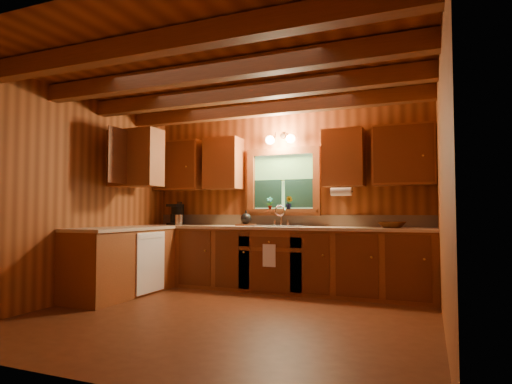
{
  "coord_description": "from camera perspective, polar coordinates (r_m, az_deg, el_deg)",
  "views": [
    {
      "loc": [
        1.98,
        -4.08,
        1.1
      ],
      "look_at": [
        0.0,
        0.8,
        1.35
      ],
      "focal_mm": 29.8,
      "sensor_mm": 36.0,
      "label": 1
    }
  ],
  "objects": [
    {
      "name": "room",
      "position": [
        4.54,
        -3.79,
        -0.19
      ],
      "size": [
        4.2,
        4.2,
        4.2
      ],
      "color": "#502713",
      "rests_on": "ground"
    },
    {
      "name": "ceiling_beams",
      "position": [
        4.75,
        -3.75,
        14.32
      ],
      "size": [
        4.2,
        2.54,
        0.18
      ],
      "color": "brown",
      "rests_on": "room"
    },
    {
      "name": "base_cabinets",
      "position": [
        5.95,
        -2.69,
        -9.18
      ],
      "size": [
        4.2,
        2.22,
        0.86
      ],
      "color": "brown",
      "rests_on": "ground"
    },
    {
      "name": "countertop",
      "position": [
        5.91,
        -2.54,
        -4.85
      ],
      "size": [
        4.2,
        2.24,
        0.04
      ],
      "color": "tan",
      "rests_on": "base_cabinets"
    },
    {
      "name": "backsplash",
      "position": [
        6.29,
        3.72,
        -3.8
      ],
      "size": [
        4.2,
        0.02,
        0.16
      ],
      "primitive_type": "cube",
      "color": "tan",
      "rests_on": "room"
    },
    {
      "name": "dishwasher_panel",
      "position": [
        5.92,
        -13.93,
        -9.14
      ],
      "size": [
        0.02,
        0.6,
        0.8
      ],
      "primitive_type": "cube",
      "color": "white",
      "rests_on": "base_cabinets"
    },
    {
      "name": "upper_cabinets",
      "position": [
        6.11,
        -2.72,
        4.24
      ],
      "size": [
        4.19,
        1.77,
        0.78
      ],
      "color": "brown",
      "rests_on": "room"
    },
    {
      "name": "window",
      "position": [
        6.29,
        3.66,
        1.2
      ],
      "size": [
        1.12,
        0.08,
        1.0
      ],
      "color": "brown",
      "rests_on": "room"
    },
    {
      "name": "window_sill",
      "position": [
        6.23,
        3.53,
        -2.53
      ],
      "size": [
        1.06,
        0.14,
        0.04
      ],
      "primitive_type": "cube",
      "color": "brown",
      "rests_on": "room"
    },
    {
      "name": "wall_sconce",
      "position": [
        6.25,
        3.29,
        7.1
      ],
      "size": [
        0.45,
        0.21,
        0.17
      ],
      "color": "black",
      "rests_on": "room"
    },
    {
      "name": "paper_towel_roll",
      "position": [
        5.72,
        11.36,
        0.04
      ],
      "size": [
        0.27,
        0.11,
        0.11
      ],
      "primitive_type": "cylinder",
      "rotation": [
        0.0,
        1.57,
        0.0
      ],
      "color": "white",
      "rests_on": "upper_cabinets"
    },
    {
      "name": "dish_towel",
      "position": [
        5.73,
        1.77,
        -8.52
      ],
      "size": [
        0.18,
        0.01,
        0.3
      ],
      "primitive_type": "cube",
      "color": "white",
      "rests_on": "base_cabinets"
    },
    {
      "name": "sink",
      "position": [
        6.03,
        2.88,
        -5.04
      ],
      "size": [
        0.82,
        0.48,
        0.43
      ],
      "color": "silver",
      "rests_on": "countertop"
    },
    {
      "name": "coffee_maker",
      "position": [
        6.84,
        -10.68,
        -3.0
      ],
      "size": [
        0.18,
        0.23,
        0.33
      ],
      "rotation": [
        0.0,
        0.0,
        0.05
      ],
      "color": "black",
      "rests_on": "countertop"
    },
    {
      "name": "utensil_crock",
      "position": [
        6.7,
        -10.29,
        -3.62
      ],
      "size": [
        0.13,
        0.13,
        0.36
      ],
      "rotation": [
        0.0,
        0.0,
        -0.33
      ],
      "color": "silver",
      "rests_on": "countertop"
    },
    {
      "name": "cutting_board",
      "position": [
        6.21,
        -1.36,
        -4.45
      ],
      "size": [
        0.31,
        0.25,
        0.02
      ],
      "primitive_type": "cube",
      "rotation": [
        0.0,
        0.0,
        0.19
      ],
      "color": "#552812",
      "rests_on": "countertop"
    },
    {
      "name": "teakettle",
      "position": [
        6.21,
        -1.36,
        -3.59
      ],
      "size": [
        0.16,
        0.16,
        0.2
      ],
      "rotation": [
        0.0,
        0.0,
        -0.25
      ],
      "color": "black",
      "rests_on": "cutting_board"
    },
    {
      "name": "wicker_basket",
      "position": [
        5.63,
        17.79,
        -4.22
      ],
      "size": [
        0.4,
        0.4,
        0.08
      ],
      "primitive_type": "imported",
      "rotation": [
        0.0,
        0.0,
        -0.26
      ],
      "color": "#48230C",
      "rests_on": "countertop"
    },
    {
      "name": "potted_plant_left",
      "position": [
        6.27,
        1.86,
        -1.49
      ],
      "size": [
        0.11,
        0.09,
        0.19
      ],
      "primitive_type": "imported",
      "rotation": [
        0.0,
        0.0,
        0.27
      ],
      "color": "#552812",
      "rests_on": "window_sill"
    },
    {
      "name": "potted_plant_right",
      "position": [
        6.19,
        4.46,
        -1.45
      ],
      "size": [
        0.13,
        0.12,
        0.19
      ],
      "primitive_type": "imported",
      "rotation": [
        0.0,
        0.0,
        -0.36
      ],
      "color": "#552812",
      "rests_on": "window_sill"
    }
  ]
}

